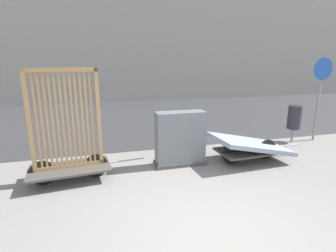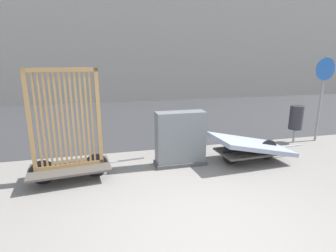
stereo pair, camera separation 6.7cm
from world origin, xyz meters
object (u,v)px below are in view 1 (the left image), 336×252
at_px(bike_cart_with_bedframe, 68,144).
at_px(trash_bin, 294,118).
at_px(bike_cart_with_mattress, 250,146).
at_px(utility_cabinet, 180,141).
at_px(sign_post, 321,86).

xyz_separation_m(bike_cart_with_bedframe, trash_bin, (5.69, 0.96, -0.04)).
relative_size(bike_cart_with_mattress, trash_bin, 2.26).
xyz_separation_m(bike_cart_with_bedframe, utility_cabinet, (2.21, 0.22, -0.19)).
distance_m(bike_cart_with_bedframe, bike_cart_with_mattress, 3.79).
relative_size(bike_cart_with_bedframe, utility_cabinet, 1.87).
height_order(bike_cart_with_bedframe, utility_cabinet, bike_cart_with_bedframe).
distance_m(trash_bin, sign_post, 1.10).
bearing_deg(utility_cabinet, trash_bin, 11.97).
bearing_deg(bike_cart_with_mattress, utility_cabinet, 168.59).
xyz_separation_m(trash_bin, sign_post, (0.72, -0.01, 0.84)).
bearing_deg(sign_post, utility_cabinet, -170.15).
bearing_deg(utility_cabinet, sign_post, 9.85).
xyz_separation_m(bike_cart_with_bedframe, bike_cart_with_mattress, (3.77, -0.00, -0.37)).
bearing_deg(trash_bin, sign_post, -0.73).
distance_m(bike_cart_with_bedframe, utility_cabinet, 2.23).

